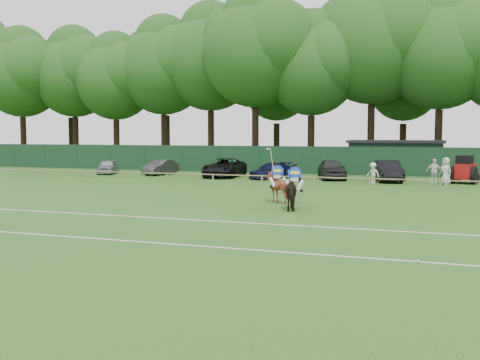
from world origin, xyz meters
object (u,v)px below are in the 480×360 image
at_px(sedan_grey, 161,167).
at_px(utility_shed, 396,157).
at_px(spectator_mid, 434,172).
at_px(tractor, 465,170).
at_px(spectator_right, 446,171).
at_px(horse_dark, 294,192).
at_px(spectator_left, 373,173).
at_px(sedan_silver, 108,167).
at_px(suv_black, 224,168).
at_px(hatch_grey, 332,169).
at_px(polo_ball, 418,261).
at_px(sedan_navy, 272,171).
at_px(estate_black, 388,171).
at_px(horse_chestnut, 277,187).

height_order(sedan_grey, utility_shed, utility_shed).
distance_m(spectator_mid, tractor, 2.57).
bearing_deg(spectator_right, spectator_mid, -146.16).
bearing_deg(horse_dark, spectator_mid, -129.56).
bearing_deg(spectator_right, spectator_left, -133.01).
height_order(sedan_silver, spectator_left, spectator_left).
xyz_separation_m(sedan_grey, suv_black, (6.19, -0.42, 0.13)).
bearing_deg(sedan_grey, hatch_grey, 7.58).
relative_size(sedan_grey, spectator_left, 2.62).
distance_m(suv_black, polo_ball, 31.99).
bearing_deg(polo_ball, spectator_right, 87.67).
height_order(sedan_grey, suv_black, suv_black).
xyz_separation_m(sedan_navy, utility_shed, (9.11, 8.97, 0.90)).
bearing_deg(polo_ball, spectator_mid, 89.41).
xyz_separation_m(spectator_left, tractor, (6.32, 2.15, 0.21)).
relative_size(sedan_silver, spectator_left, 2.44).
distance_m(sedan_grey, spectator_mid, 22.90).
bearing_deg(spectator_left, spectator_mid, 31.86).
xyz_separation_m(suv_black, tractor, (18.77, -0.01, 0.19)).
bearing_deg(utility_shed, estate_black, -90.06).
relative_size(utility_shed, tractor, 3.01).
bearing_deg(spectator_left, utility_shed, 107.46).
bearing_deg(horse_dark, spectator_right, -132.02).
relative_size(estate_black, spectator_right, 2.48).
height_order(horse_chestnut, suv_black, horse_chestnut).
xyz_separation_m(spectator_left, utility_shed, (0.89, 10.78, 0.77)).
bearing_deg(utility_shed, suv_black, -147.11).
distance_m(horse_dark, sedan_silver, 28.05).
height_order(horse_chestnut, sedan_navy, horse_chestnut).
relative_size(spectator_right, utility_shed, 0.23).
distance_m(horse_dark, estate_black, 18.11).
distance_m(spectator_mid, spectator_right, 0.79).
xyz_separation_m(suv_black, spectator_right, (17.42, -1.52, 0.19)).
height_order(sedan_silver, utility_shed, utility_shed).
height_order(horse_dark, estate_black, horse_dark).
distance_m(sedan_grey, polo_ball, 35.88).
bearing_deg(sedan_navy, spectator_left, 10.06).
height_order(sedan_silver, suv_black, suv_black).
xyz_separation_m(polo_ball, tractor, (2.40, 27.47, 0.93)).
xyz_separation_m(sedan_navy, hatch_grey, (4.69, 1.01, 0.17)).
xyz_separation_m(spectator_left, spectator_right, (4.98, 0.63, 0.21)).
bearing_deg(estate_black, spectator_left, -127.10).
bearing_deg(estate_black, horse_chestnut, -120.58).
relative_size(hatch_grey, polo_ball, 53.20).
height_order(sedan_grey, polo_ball, sedan_grey).
xyz_separation_m(hatch_grey, spectator_left, (3.53, -2.81, -0.05)).
height_order(horse_chestnut, estate_black, horse_chestnut).
bearing_deg(sedan_navy, spectator_right, 17.37).
xyz_separation_m(hatch_grey, polo_ball, (7.45, -28.14, -0.77)).
bearing_deg(sedan_grey, suv_black, 2.79).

